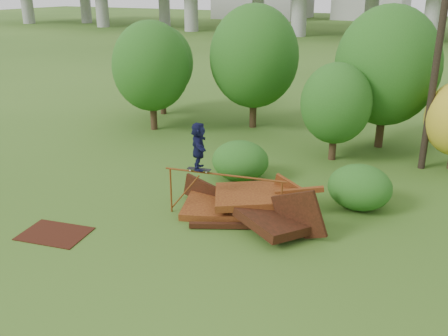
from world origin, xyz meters
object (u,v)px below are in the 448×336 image
at_px(flat_plate, 55,234).
at_px(utility_pole, 437,58).
at_px(skater, 199,146).
at_px(scrap_pile, 252,207).

height_order(flat_plate, utility_pole, utility_pole).
relative_size(skater, flat_plate, 0.77).
xyz_separation_m(skater, flat_plate, (-3.39, -3.19, -2.45)).
distance_m(scrap_pile, utility_pole, 9.77).
bearing_deg(skater, flat_plate, 103.45).
height_order(scrap_pile, skater, skater).
bearing_deg(scrap_pile, skater, -158.79).
relative_size(flat_plate, utility_pole, 0.22).
distance_m(skater, flat_plate, 5.26).
bearing_deg(utility_pole, flat_plate, -129.71).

